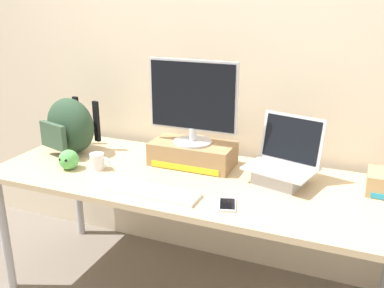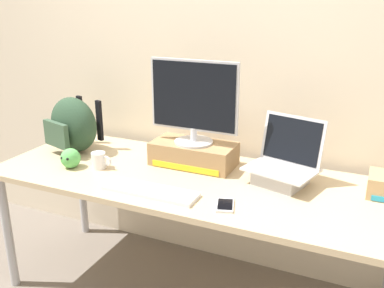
# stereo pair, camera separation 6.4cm
# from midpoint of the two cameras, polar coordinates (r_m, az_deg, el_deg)

# --- Properties ---
(back_wall) EXTENTS (7.00, 0.10, 2.60)m
(back_wall) POSITION_cam_midpoint_polar(r_m,az_deg,el_deg) (2.50, 5.48, 11.95)
(back_wall) COLOR beige
(back_wall) RESTS_ON ground
(desk) EXTENTS (2.10, 0.78, 0.73)m
(desk) POSITION_cam_midpoint_polar(r_m,az_deg,el_deg) (2.23, 0.83, -5.84)
(desk) COLOR tan
(desk) RESTS_ON ground
(toner_box_yellow) EXTENTS (0.45, 0.23, 0.13)m
(toner_box_yellow) POSITION_cam_midpoint_polar(r_m,az_deg,el_deg) (2.35, 1.01, -1.29)
(toner_box_yellow) COLOR #9E7A51
(toner_box_yellow) RESTS_ON desk
(desktop_monitor) EXTENTS (0.49, 0.21, 0.45)m
(desktop_monitor) POSITION_cam_midpoint_polar(r_m,az_deg,el_deg) (2.26, 1.04, 5.56)
(desktop_monitor) COLOR silver
(desktop_monitor) RESTS_ON toner_box_yellow
(open_laptop) EXTENTS (0.38, 0.32, 0.32)m
(open_laptop) POSITION_cam_midpoint_polar(r_m,az_deg,el_deg) (2.17, 12.66, -3.44)
(open_laptop) COLOR #ADADB2
(open_laptop) RESTS_ON desk
(external_keyboard) EXTENTS (0.46, 0.14, 0.02)m
(external_keyboard) POSITION_cam_midpoint_polar(r_m,az_deg,el_deg) (2.04, -4.60, -6.21)
(external_keyboard) COLOR white
(external_keyboard) RESTS_ON desk
(messenger_backpack) EXTENTS (0.39, 0.31, 0.32)m
(messenger_backpack) POSITION_cam_midpoint_polar(r_m,az_deg,el_deg) (2.62, -14.73, 2.47)
(messenger_backpack) COLOR #28422D
(messenger_backpack) RESTS_ON desk
(coffee_mug) EXTENTS (0.12, 0.08, 0.09)m
(coffee_mug) POSITION_cam_midpoint_polar(r_m,az_deg,el_deg) (2.35, -11.40, -2.14)
(coffee_mug) COLOR silver
(coffee_mug) RESTS_ON desk
(cell_phone) EXTENTS (0.11, 0.15, 0.01)m
(cell_phone) POSITION_cam_midpoint_polar(r_m,az_deg,el_deg) (1.92, 5.36, -8.06)
(cell_phone) COLOR silver
(cell_phone) RESTS_ON desk
(plush_toy) EXTENTS (0.11, 0.11, 0.11)m
(plush_toy) POSITION_cam_midpoint_polar(r_m,az_deg,el_deg) (2.39, -15.00, -1.82)
(plush_toy) COLOR #56B256
(plush_toy) RESTS_ON desk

